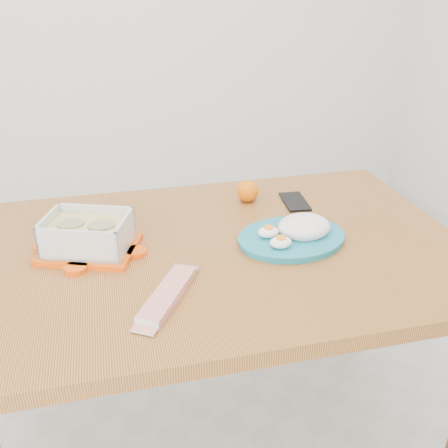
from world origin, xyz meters
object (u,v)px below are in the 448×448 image
object	(u,v)px
dining_table	(224,276)
smartphone	(295,202)
rice_plate	(296,232)
orange_fruit	(248,191)
food_container	(88,235)

from	to	relation	value
dining_table	smartphone	bearing A→B (deg)	36.71
rice_plate	smartphone	xyz separation A→B (m)	(0.10, 0.22, -0.02)
orange_fruit	dining_table	bearing A→B (deg)	-123.01
dining_table	food_container	size ratio (longest dim) A/B	4.63
dining_table	food_container	bearing A→B (deg)	172.36
food_container	smartphone	world-z (taller)	food_container
dining_table	orange_fruit	world-z (taller)	orange_fruit
food_container	smartphone	xyz separation A→B (m)	(0.62, 0.11, -0.04)
dining_table	smartphone	distance (m)	0.35
smartphone	rice_plate	bearing A→B (deg)	-105.56
food_container	rice_plate	size ratio (longest dim) A/B	0.95
orange_fruit	smartphone	xyz separation A→B (m)	(0.13, -0.06, -0.03)
food_container	smartphone	size ratio (longest dim) A/B	2.09
rice_plate	orange_fruit	bearing A→B (deg)	93.93
dining_table	food_container	world-z (taller)	food_container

